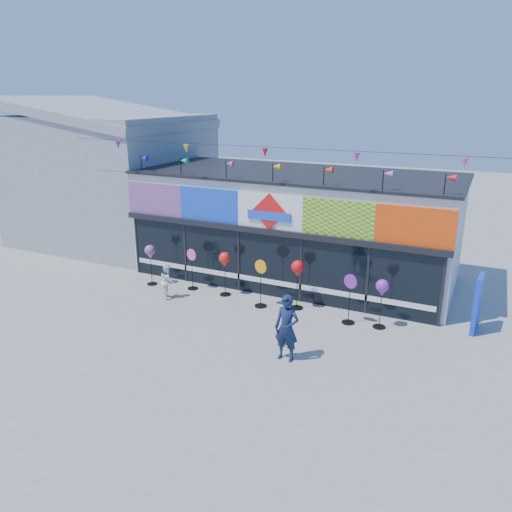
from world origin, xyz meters
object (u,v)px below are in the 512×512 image
Objects in this scene: spinner_5 at (350,298)px; spinner_3 at (261,282)px; spinner_0 at (150,253)px; adult_man at (287,328)px; spinner_6 at (382,289)px; spinner_1 at (192,268)px; spinner_4 at (298,270)px; blue_sign at (477,304)px; spinner_2 at (225,261)px; child at (168,281)px.

spinner_3 is at bearing -179.77° from spinner_5.
spinner_0 is 0.84× the size of adult_man.
spinner_1 is at bearing 177.78° from spinner_6.
spinner_0 is at bearing -177.40° from spinner_4.
spinner_1 is at bearing 176.47° from spinner_5.
blue_sign reaches higher than spinner_2.
spinner_1 is 0.91× the size of spinner_4.
spinner_2 reaches higher than spinner_0.
blue_sign reaches higher than spinner_6.
spinner_3 is 1.35× the size of child.
spinner_4 reaches higher than spinner_5.
spinner_3 is at bearing 127.29° from adult_man.
spinner_5 is at bearing -3.53° from spinner_1.
spinner_1 is 1.25× the size of child.
spinner_5 is 1.31× the size of child.
spinner_2 is (1.38, 0.00, 0.47)m from spinner_1.
adult_man reaches higher than blue_sign.
spinner_4 is at bearing 168.91° from spinner_5.
spinner_5 is (1.89, -0.37, -0.50)m from spinner_4.
adult_man is at bearing -107.22° from spinner_5.
child is at bearing -107.47° from spinner_1.
blue_sign is 1.07× the size of spinner_3.
blue_sign is 1.05× the size of spinner_4.
spinner_2 reaches higher than child.
child is at bearing -147.80° from spinner_2.
adult_man reaches higher than spinner_5.
spinner_1 is 0.96× the size of spinner_2.
spinner_0 is at bearing 14.87° from child.
spinner_6 is (-2.66, -1.01, 0.37)m from blue_sign.
spinner_3 reaches higher than spinner_6.
blue_sign is 8.31m from spinner_2.
spinner_2 is (3.04, 0.27, 0.04)m from spinner_0.
spinner_1 is 0.95× the size of spinner_5.
spinner_2 is 0.99× the size of spinner_5.
spinner_3 is at bearing -161.86° from spinner_4.
child is at bearing -164.22° from blue_sign.
spinner_4 is (4.14, -0.00, 0.54)m from spinner_1.
spinner_2 is at bearing 179.91° from spinner_4.
spinner_3 is 1.32m from spinner_4.
spinner_2 is at bearing 139.51° from adult_man.
spinner_1 is at bearing -170.18° from blue_sign.
blue_sign is at bearing 43.17° from adult_man.
blue_sign is at bearing 4.36° from spinner_1.
child is (-5.45, 2.25, -0.31)m from adult_man.
spinner_5 is at bearing 74.09° from adult_man.
spinner_2 reaches higher than spinner_1.
blue_sign is 1.44× the size of child.
spinner_5 is 3.10m from adult_man.
spinner_2 is 5.61m from spinner_6.
spinner_4 is at bearing -0.03° from spinner_1.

